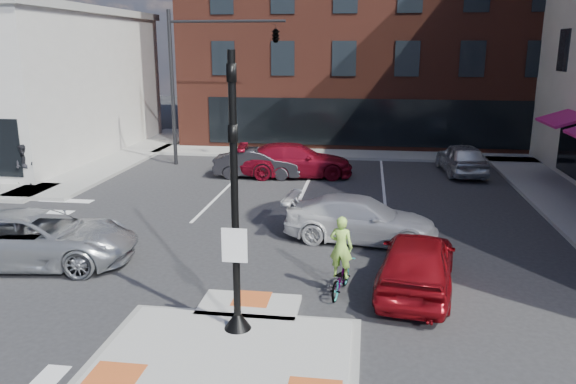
% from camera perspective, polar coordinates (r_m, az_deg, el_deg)
% --- Properties ---
extents(ground, '(120.00, 120.00, 0.00)m').
position_cam_1_polar(ground, '(12.54, -5.53, -14.92)').
color(ground, '#28282B').
rests_on(ground, ground).
extents(refuge_island, '(5.40, 4.65, 0.13)m').
position_cam_1_polar(refuge_island, '(12.30, -5.83, -15.30)').
color(refuge_island, gray).
rests_on(refuge_island, ground).
extents(sidewalk_n, '(26.00, 3.00, 0.15)m').
position_cam_1_polar(sidewalk_n, '(33.15, 8.52, 3.80)').
color(sidewalk_n, gray).
rests_on(sidewalk_n, ground).
extents(building_n, '(24.40, 18.40, 15.50)m').
position_cam_1_polar(building_n, '(42.62, 8.89, 16.57)').
color(building_n, '#54241A').
rests_on(building_n, ground).
extents(building_far_left, '(10.00, 12.00, 10.00)m').
position_cam_1_polar(building_far_left, '(62.96, 2.06, 13.46)').
color(building_far_left, slate).
rests_on(building_far_left, ground).
extents(building_far_right, '(12.00, 12.00, 12.00)m').
position_cam_1_polar(building_far_right, '(64.90, 14.11, 13.96)').
color(building_far_right, brown).
rests_on(building_far_right, ground).
extents(signal_pole, '(0.60, 0.60, 5.98)m').
position_cam_1_polar(signal_pole, '(11.93, -5.36, -4.08)').
color(signal_pole, black).
rests_on(signal_pole, refuge_island).
extents(mast_arm_signal, '(6.10, 2.24, 8.00)m').
position_cam_1_polar(mast_arm_signal, '(29.25, -4.20, 14.60)').
color(mast_arm_signal, black).
rests_on(mast_arm_signal, ground).
extents(silver_suv, '(5.94, 3.32, 1.57)m').
position_cam_1_polar(silver_suv, '(17.83, -24.10, -4.31)').
color(silver_suv, '#BABEC2').
rests_on(silver_suv, ground).
extents(red_sedan, '(2.51, 4.83, 1.57)m').
position_cam_1_polar(red_sedan, '(14.95, 12.96, -6.90)').
color(red_sedan, maroon).
rests_on(red_sedan, ground).
extents(white_pickup, '(5.14, 2.50, 1.44)m').
position_cam_1_polar(white_pickup, '(18.41, 7.39, -2.75)').
color(white_pickup, silver).
rests_on(white_pickup, ground).
extents(bg_car_dark, '(4.27, 1.64, 1.39)m').
position_cam_1_polar(bg_car_dark, '(27.20, -3.06, 2.93)').
color(bg_car_dark, '#232327').
rests_on(bg_car_dark, ground).
extents(bg_car_silver, '(2.25, 4.73, 1.56)m').
position_cam_1_polar(bg_car_silver, '(29.18, 17.25, 3.26)').
color(bg_car_silver, silver).
rests_on(bg_car_silver, ground).
extents(bg_car_red, '(5.78, 2.97, 1.60)m').
position_cam_1_polar(bg_car_red, '(27.34, 0.76, 3.24)').
color(bg_car_red, maroon).
rests_on(bg_car_red, ground).
extents(cyclist, '(0.86, 1.69, 2.07)m').
position_cam_1_polar(cyclist, '(14.47, 5.36, -7.69)').
color(cyclist, '#3F3F44').
rests_on(cyclist, ground).
extents(pedestrian_a, '(1.01, 0.85, 1.84)m').
position_cam_1_polar(pedestrian_a, '(27.63, -25.17, 2.53)').
color(pedestrian_a, black).
rests_on(pedestrian_a, sidewalk_nw).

